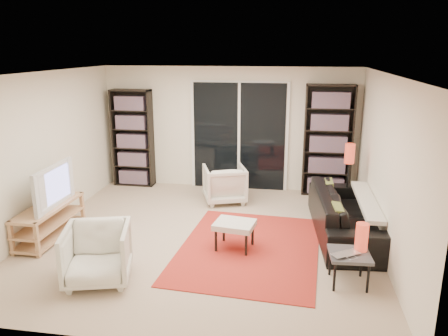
# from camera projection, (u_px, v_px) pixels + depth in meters

# --- Properties ---
(floor) EXTENTS (5.00, 5.00, 0.00)m
(floor) POSITION_uv_depth(u_px,v_px,m) (204.00, 237.00, 6.54)
(floor) COLOR tan
(floor) RESTS_ON ground
(wall_back) EXTENTS (5.00, 0.02, 2.40)m
(wall_back) POSITION_uv_depth(u_px,v_px,m) (229.00, 129.00, 8.61)
(wall_back) COLOR #EEE5CC
(wall_back) RESTS_ON ground
(wall_front) EXTENTS (5.00, 0.02, 2.40)m
(wall_front) POSITION_uv_depth(u_px,v_px,m) (145.00, 228.00, 3.85)
(wall_front) COLOR #EEE5CC
(wall_front) RESTS_ON ground
(wall_left) EXTENTS (0.02, 5.00, 2.40)m
(wall_left) POSITION_uv_depth(u_px,v_px,m) (42.00, 153.00, 6.61)
(wall_left) COLOR #EEE5CC
(wall_left) RESTS_ON ground
(wall_right) EXTENTS (0.02, 5.00, 2.40)m
(wall_right) POSITION_uv_depth(u_px,v_px,m) (386.00, 167.00, 5.84)
(wall_right) COLOR #EEE5CC
(wall_right) RESTS_ON ground
(ceiling) EXTENTS (5.00, 5.00, 0.02)m
(ceiling) POSITION_uv_depth(u_px,v_px,m) (202.00, 73.00, 5.91)
(ceiling) COLOR white
(ceiling) RESTS_ON wall_back
(sliding_door) EXTENTS (1.92, 0.08, 2.16)m
(sliding_door) POSITION_uv_depth(u_px,v_px,m) (239.00, 137.00, 8.58)
(sliding_door) COLOR white
(sliding_door) RESTS_ON ground
(bookshelf_left) EXTENTS (0.80, 0.30, 1.95)m
(bookshelf_left) POSITION_uv_depth(u_px,v_px,m) (133.00, 138.00, 8.81)
(bookshelf_left) COLOR black
(bookshelf_left) RESTS_ON ground
(bookshelf_right) EXTENTS (0.90, 0.30, 2.10)m
(bookshelf_right) POSITION_uv_depth(u_px,v_px,m) (328.00, 141.00, 8.19)
(bookshelf_right) COLOR black
(bookshelf_right) RESTS_ON ground
(tv_stand) EXTENTS (0.44, 1.36, 0.50)m
(tv_stand) POSITION_uv_depth(u_px,v_px,m) (50.00, 221.00, 6.47)
(tv_stand) COLOR #DBAE7A
(tv_stand) RESTS_ON floor
(tv) EXTENTS (0.17, 1.07, 0.61)m
(tv) POSITION_uv_depth(u_px,v_px,m) (47.00, 186.00, 6.32)
(tv) COLOR black
(tv) RESTS_ON tv_stand
(rug) EXTENTS (2.07, 2.70, 0.01)m
(rug) POSITION_uv_depth(u_px,v_px,m) (249.00, 248.00, 6.15)
(rug) COLOR #B0291F
(rug) RESTS_ON floor
(sofa) EXTENTS (1.06, 2.35, 0.67)m
(sofa) POSITION_uv_depth(u_px,v_px,m) (347.00, 214.00, 6.53)
(sofa) COLOR black
(sofa) RESTS_ON floor
(armchair_back) EXTENTS (0.92, 0.94, 0.68)m
(armchair_back) POSITION_uv_depth(u_px,v_px,m) (225.00, 184.00, 7.97)
(armchair_back) COLOR silver
(armchair_back) RESTS_ON floor
(armchair_front) EXTENTS (0.93, 0.94, 0.70)m
(armchair_front) POSITION_uv_depth(u_px,v_px,m) (97.00, 254.00, 5.22)
(armchair_front) COLOR silver
(armchair_front) RESTS_ON floor
(ottoman) EXTENTS (0.60, 0.52, 0.40)m
(ottoman) POSITION_uv_depth(u_px,v_px,m) (235.00, 226.00, 6.07)
(ottoman) COLOR silver
(ottoman) RESTS_ON floor
(side_table) EXTENTS (0.50, 0.50, 0.40)m
(side_table) POSITION_uv_depth(u_px,v_px,m) (349.00, 256.00, 5.15)
(side_table) COLOR #434348
(side_table) RESTS_ON floor
(laptop) EXTENTS (0.41, 0.37, 0.03)m
(laptop) POSITION_uv_depth(u_px,v_px,m) (348.00, 256.00, 5.04)
(laptop) COLOR silver
(laptop) RESTS_ON side_table
(table_lamp) EXTENTS (0.15, 0.15, 0.34)m
(table_lamp) POSITION_uv_depth(u_px,v_px,m) (362.00, 237.00, 5.17)
(table_lamp) COLOR red
(table_lamp) RESTS_ON side_table
(floor_lamp) EXTENTS (0.18, 0.18, 1.22)m
(floor_lamp) POSITION_uv_depth(u_px,v_px,m) (349.00, 162.00, 7.23)
(floor_lamp) COLOR black
(floor_lamp) RESTS_ON floor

